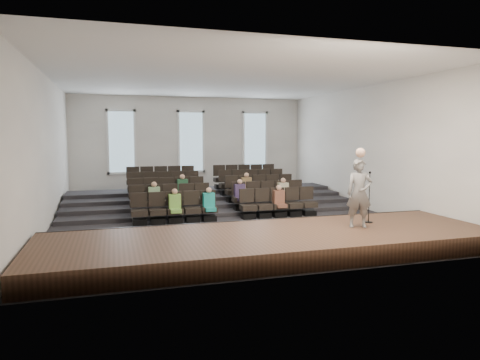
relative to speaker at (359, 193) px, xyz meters
name	(u,v)px	position (x,y,z in m)	size (l,w,h in m)	color
ground	(225,217)	(-2.47, 5.06, -1.44)	(14.00, 14.00, 0.00)	black
ceiling	(224,80)	(-2.47, 5.06, 3.57)	(12.00, 14.00, 0.02)	white
wall_back	(191,145)	(-2.47, 12.08, 1.06)	(12.00, 0.04, 5.00)	white
wall_front	(308,159)	(-2.47, -1.96, 1.06)	(12.00, 0.04, 5.00)	white
wall_left	(46,151)	(-8.49, 5.06, 1.06)	(0.04, 14.00, 5.00)	white
wall_right	(368,148)	(3.55, 5.06, 1.06)	(0.04, 14.00, 5.00)	white
stage	(274,243)	(-2.47, -0.04, -1.19)	(11.80, 3.60, 0.50)	#4B2F20
stage_lip	(253,229)	(-2.47, 1.73, -1.19)	(11.80, 0.06, 0.52)	black
risers	(207,199)	(-2.47, 8.23, -1.24)	(11.80, 4.80, 0.60)	black
seating_rows	(215,193)	(-2.47, 6.60, -0.76)	(6.80, 4.70, 1.67)	black
windows	(191,142)	(-2.47, 12.02, 1.26)	(8.44, 0.10, 3.24)	white
audience	(223,194)	(-2.47, 5.38, -0.62)	(5.45, 2.64, 1.10)	#71AC44
speaker	(359,193)	(0.00, 0.00, 0.00)	(0.68, 0.45, 1.87)	slate
mic_stand	(369,207)	(0.64, 0.49, -0.50)	(0.25, 0.25, 1.48)	black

